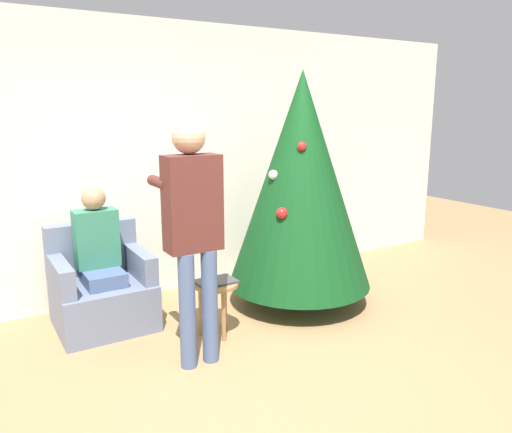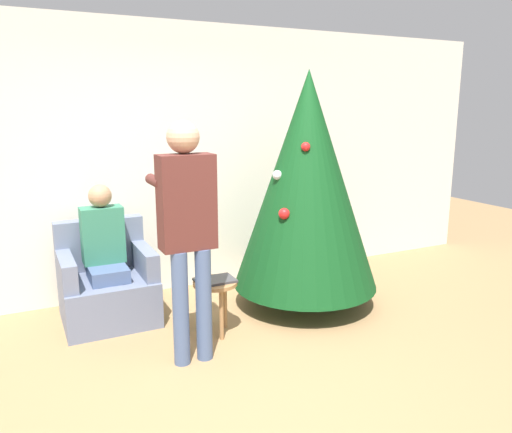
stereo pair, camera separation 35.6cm
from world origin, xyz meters
The scene contains 8 objects.
ground_plane centered at (0.00, 0.00, 0.00)m, with size 14.00×14.00×0.00m, color #99754C.
wall_back centered at (0.00, 2.23, 1.35)m, with size 8.00×0.06×2.70m.
christmas_tree centered at (1.06, 1.22, 1.20)m, with size 1.36×1.36×2.21m.
armchair centered at (-0.72, 1.70, 0.31)m, with size 0.79×0.75×0.87m.
person_seated centered at (-0.72, 1.68, 0.66)m, with size 0.36×0.46×1.22m.
person_standing centered at (-0.28, 0.68, 1.08)m, with size 0.42×0.57×1.79m.
side_stool centered at (0.04, 0.99, 0.38)m, with size 0.37×0.37×0.46m.
laptop centered at (0.04, 0.99, 0.47)m, with size 0.32×0.23×0.02m.
Camera 1 is at (-1.69, -2.52, 1.88)m, focal length 35.00 mm.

